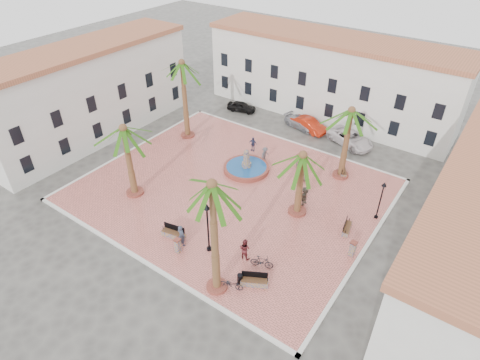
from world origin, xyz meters
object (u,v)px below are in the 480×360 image
(cyclist_b, at_px, (245,249))
(car_red, at_px, (309,125))
(palm_ne, at_px, (350,119))
(pedestrian_north, at_px, (265,154))
(palm_e, at_px, (302,163))
(litter_bin, at_px, (240,279))
(bicycle_b, at_px, (262,262))
(palm_nw, at_px, (182,71))
(car_white, at_px, (350,138))
(bench_ne, at_px, (343,171))
(car_black, at_px, (241,107))
(palm_sw, at_px, (124,137))
(cyclist_a, at_px, (181,235))
(lamppost_s, at_px, (207,220))
(pedestrian_fountain_a, at_px, (304,173))
(bollard_e, at_px, (353,248))
(bench_e, at_px, (347,228))
(pedestrian_fountain_b, at_px, (253,144))
(bollard_se, at_px, (178,245))
(bollard_n, at_px, (299,160))
(car_silver, at_px, (300,123))
(palm_s, at_px, (212,196))
(bicycle_a, at_px, (232,284))
(pedestrian_east, at_px, (304,196))
(lamppost_e, at_px, (382,194))
(fountain, at_px, (246,167))
(bench_se, at_px, (254,281))
(bench_s, at_px, (173,234))

(cyclist_b, height_order, car_red, cyclist_b)
(palm_ne, bearing_deg, pedestrian_north, -165.31)
(palm_e, distance_m, litter_bin, 10.25)
(cyclist_b, relative_size, bicycle_b, 1.04)
(palm_nw, relative_size, car_white, 1.63)
(bench_ne, height_order, car_black, car_black)
(palm_sw, xyz_separation_m, cyclist_a, (8.01, -2.48, -4.94))
(lamppost_s, distance_m, pedestrian_fountain_a, 12.68)
(palm_sw, relative_size, bollard_e, 5.24)
(cyclist_b, bearing_deg, palm_ne, -96.77)
(palm_sw, xyz_separation_m, bench_ne, (14.22, 13.96, -5.64))
(car_red, bearing_deg, bench_e, -130.22)
(bench_e, bearing_deg, car_black, 44.55)
(bench_e, bearing_deg, pedestrian_fountain_b, 54.03)
(palm_ne, distance_m, bollard_se, 18.57)
(bollard_n, height_order, car_red, bollard_n)
(car_red, relative_size, car_silver, 1.06)
(palm_s, bearing_deg, palm_ne, 85.41)
(bicycle_a, xyz_separation_m, bicycle_b, (0.65, 2.87, 0.08))
(bollard_e, xyz_separation_m, car_red, (-11.97, 16.13, -0.11))
(palm_e, xyz_separation_m, litter_bin, (0.44, -9.14, -4.62))
(car_red, bearing_deg, bollard_se, -165.24)
(pedestrian_east, bearing_deg, cyclist_a, -21.76)
(bollard_se, bearing_deg, bicycle_a, -5.09)
(bollard_se, relative_size, bicycle_b, 0.74)
(car_black, bearing_deg, litter_bin, -158.84)
(cyclist_a, height_order, bicycle_b, cyclist_a)
(car_black, bearing_deg, pedestrian_fountain_b, -151.70)
(bicycle_b, height_order, pedestrian_fountain_a, pedestrian_fountain_a)
(litter_bin, xyz_separation_m, car_white, (-1.42, 22.88, 0.21))
(lamppost_e, bearing_deg, car_white, 122.87)
(bench_e, bearing_deg, palm_s, 143.34)
(palm_ne, relative_size, bollard_n, 5.28)
(fountain, height_order, bollard_e, fountain)
(lamppost_e, relative_size, cyclist_a, 1.90)
(bollard_n, relative_size, pedestrian_east, 0.77)
(palm_sw, distance_m, bench_e, 19.79)
(bicycle_a, bearing_deg, cyclist_a, 58.18)
(car_red, bearing_deg, lamppost_s, -160.43)
(palm_s, xyz_separation_m, car_white, (-0.35, 24.15, -7.40))
(bollard_e, xyz_separation_m, car_silver, (-13.12, 16.26, -0.23))
(pedestrian_east, distance_m, car_black, 19.83)
(palm_ne, bearing_deg, lamppost_e, -38.99)
(palm_s, height_order, cyclist_b, palm_s)
(palm_s, xyz_separation_m, cyclist_a, (-4.78, 1.73, -7.04))
(palm_s, relative_size, bench_se, 4.65)
(palm_s, bearing_deg, bench_s, 161.19)
(palm_ne, height_order, litter_bin, palm_ne)
(palm_e, relative_size, pedestrian_east, 3.42)
(pedestrian_fountain_b, bearing_deg, car_white, 36.08)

